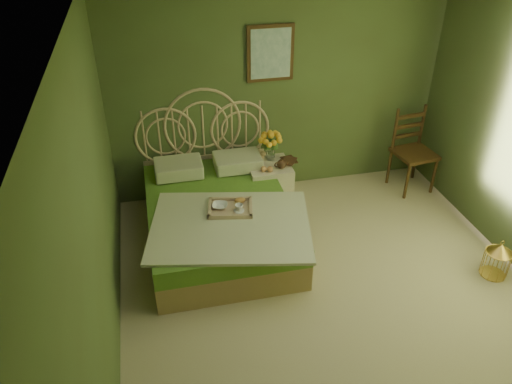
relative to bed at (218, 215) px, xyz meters
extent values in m
plane|color=tan|center=(0.91, -1.29, -0.30)|extent=(4.50, 4.50, 0.00)
plane|color=silver|center=(0.91, -1.29, 2.30)|extent=(4.50, 4.50, 0.00)
plane|color=#4D6334|center=(0.91, 0.96, 1.00)|extent=(4.00, 0.00, 4.00)
plane|color=#4D6334|center=(-1.09, -1.29, 1.00)|extent=(0.00, 4.50, 4.50)
cube|color=#331F0D|center=(0.80, 0.93, 1.45)|extent=(0.54, 0.03, 0.64)
cube|color=beige|center=(0.80, 0.92, 1.45)|extent=(0.46, 0.01, 0.56)
cube|color=#A88754|center=(0.00, -0.06, -0.16)|extent=(1.49, 1.98, 0.30)
cube|color=olive|center=(0.00, -0.06, 0.09)|extent=(1.49, 1.98, 0.20)
cube|color=beige|center=(0.05, -0.51, 0.21)|extent=(1.77, 1.49, 0.03)
cube|color=beige|center=(-0.35, 0.63, 0.28)|extent=(0.54, 0.40, 0.16)
cube|color=beige|center=(0.34, 0.63, 0.28)|extent=(0.54, 0.40, 0.16)
cube|color=beige|center=(0.09, -0.25, 0.21)|extent=(0.51, 0.43, 0.04)
ellipsoid|color=#B77A38|center=(0.21, -0.16, 0.26)|extent=(0.12, 0.07, 0.05)
cube|color=#F4E6C6|center=(0.70, 0.54, -0.03)|extent=(0.50, 0.50, 0.55)
cylinder|color=silver|center=(0.75, 0.66, 0.34)|extent=(0.10, 0.10, 0.18)
ellipsoid|color=#A88754|center=(0.56, 0.64, 0.30)|extent=(0.21, 0.11, 0.10)
sphere|color=tan|center=(0.60, 0.39, 0.28)|extent=(0.07, 0.07, 0.07)
sphere|color=tan|center=(0.67, 0.37, 0.28)|extent=(0.07, 0.07, 0.07)
cube|color=#331F0D|center=(2.57, 0.49, 0.19)|extent=(0.52, 0.52, 0.04)
cylinder|color=#331F0D|center=(2.38, 0.30, -0.06)|extent=(0.04, 0.04, 0.50)
cylinder|color=#331F0D|center=(2.77, 0.30, -0.06)|extent=(0.04, 0.04, 0.50)
cylinder|color=#331F0D|center=(2.38, 0.69, -0.06)|extent=(0.04, 0.04, 0.50)
cylinder|color=#331F0D|center=(2.77, 0.69, -0.06)|extent=(0.04, 0.04, 0.50)
cube|color=#331F0D|center=(2.57, 0.69, 0.47)|extent=(0.40, 0.09, 0.55)
cylinder|color=#B5893A|center=(2.61, -1.24, -0.30)|extent=(0.25, 0.25, 0.01)
cylinder|color=#B5893A|center=(2.61, -1.24, -0.16)|extent=(0.25, 0.25, 0.28)
cone|color=#B5893A|center=(2.61, -1.24, 0.03)|extent=(0.25, 0.25, 0.10)
imported|color=#381E0F|center=(0.88, 0.56, 0.25)|extent=(0.18, 0.22, 0.02)
imported|color=#472819|center=(0.88, 0.56, 0.27)|extent=(0.24, 0.25, 0.02)
imported|color=white|center=(-0.01, -0.20, 0.25)|extent=(0.20, 0.20, 0.04)
imported|color=white|center=(0.17, -0.31, 0.27)|extent=(0.09, 0.09, 0.08)
camera|label=1|loc=(-0.59, -4.44, 3.13)|focal=35.00mm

